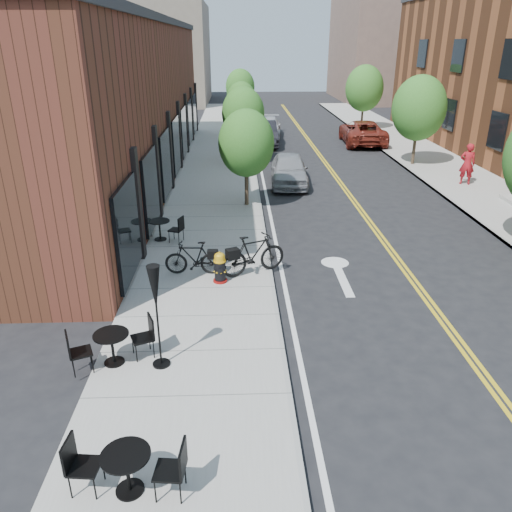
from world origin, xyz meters
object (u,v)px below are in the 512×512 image
object	(u,v)px
parked_car_a	(289,169)
parked_car_far	(362,132)
bicycle_left	(194,258)
patio_umbrella	(155,296)
bistro_set_b	(112,344)
bistro_set_a	(127,467)
bicycle_right	(254,254)
fire_hydrant	(220,268)
parked_car_b	(264,133)
bistro_set_c	(160,227)
parked_car_c	(267,127)
pedestrian	(467,164)

from	to	relation	value
parked_car_a	parked_car_far	xyz separation A→B (m)	(5.85, 9.95, 0.05)
bicycle_left	parked_car_a	size ratio (longest dim) A/B	0.39
patio_umbrella	parked_car_far	bearing A→B (deg)	67.85
parked_car_far	bistro_set_b	bearing A→B (deg)	69.43
bistro_set_a	parked_car_far	world-z (taller)	parked_car_far
bicycle_right	bistro_set_a	size ratio (longest dim) A/B	1.14
fire_hydrant	bicycle_left	world-z (taller)	bicycle_left
fire_hydrant	patio_umbrella	bearing A→B (deg)	-118.26
bistro_set_a	parked_car_b	distance (m)	27.59
parked_car_b	parked_car_far	bearing A→B (deg)	0.87
bistro_set_c	parked_car_far	distance (m)	20.45
bicycle_right	parked_car_c	size ratio (longest dim) A/B	0.43
bistro_set_a	pedestrian	bearing A→B (deg)	59.65
bistro_set_c	pedestrian	size ratio (longest dim) A/B	0.88
bistro_set_b	pedestrian	distance (m)	19.05
bistro_set_b	parked_car_a	world-z (taller)	parked_car_a
bicycle_right	parked_car_c	xyz separation A→B (m)	(1.78, 23.06, -0.05)
fire_hydrant	parked_car_a	distance (m)	11.02
bicycle_left	bistro_set_a	xyz separation A→B (m)	(-0.40, -7.54, -0.04)
bistro_set_b	bistro_set_c	bearing A→B (deg)	67.49
bicycle_right	parked_car_far	size ratio (longest dim) A/B	0.35
bistro_set_c	parked_car_b	xyz separation A→B (m)	(4.40, 17.08, 0.20)
parked_car_c	pedestrian	size ratio (longest dim) A/B	2.41
parked_car_a	bicycle_right	bearing A→B (deg)	-97.87
bistro_set_c	parked_car_c	world-z (taller)	parked_car_c
bistro_set_c	patio_umbrella	world-z (taller)	patio_umbrella
bicycle_right	parked_car_far	xyz separation A→B (m)	(7.88, 20.06, 0.06)
parked_car_a	patio_umbrella	bearing A→B (deg)	-102.32
bistro_set_b	patio_umbrella	size ratio (longest dim) A/B	0.76
fire_hydrant	bistro_set_a	xyz separation A→B (m)	(-1.16, -7.00, 0.03)
bistro_set_a	patio_umbrella	xyz separation A→B (m)	(0.04, 3.16, 1.15)
fire_hydrant	patio_umbrella	distance (m)	4.18
bistro_set_c	parked_car_a	size ratio (longest dim) A/B	0.39
bistro_set_b	parked_car_c	xyz separation A→B (m)	(4.83, 27.30, 0.09)
bicycle_right	parked_car_b	distance (m)	19.91
pedestrian	parked_car_b	bearing A→B (deg)	-35.23
bistro_set_c	pedestrian	distance (m)	14.84
bistro_set_a	pedestrian	distance (m)	20.94
parked_car_c	parked_car_far	bearing A→B (deg)	-20.76
parked_car_a	pedestrian	xyz separation A→B (m)	(8.19, -0.69, 0.35)
pedestrian	parked_car_a	bearing A→B (deg)	9.63
parked_car_b	fire_hydrant	bearing A→B (deg)	-97.29
patio_umbrella	parked_car_a	bearing A→B (deg)	74.20
bicycle_right	parked_car_a	size ratio (longest dim) A/B	0.46
parked_car_c	patio_umbrella	bearing A→B (deg)	-92.54
fire_hydrant	pedestrian	bearing A→B (deg)	29.50
bicycle_left	bistro_set_b	world-z (taller)	bicycle_left
bicycle_right	bistro_set_b	bearing A→B (deg)	119.47
bistro_set_a	pedestrian	xyz separation A→B (m)	(12.32, 16.92, 0.49)
parked_car_far	pedestrian	world-z (taller)	pedestrian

